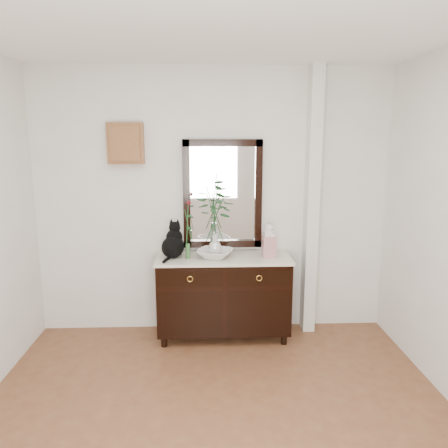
{
  "coord_description": "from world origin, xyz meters",
  "views": [
    {
      "loc": [
        -0.07,
        -2.43,
        2.02
      ],
      "look_at": [
        0.1,
        1.63,
        1.2
      ],
      "focal_mm": 35.0,
      "sensor_mm": 36.0,
      "label": 1
    }
  ],
  "objects_px": {
    "lotus_bowl": "(215,254)",
    "ginger_jar": "(269,240)",
    "sideboard": "(224,293)",
    "cat": "(173,240)"
  },
  "relations": [
    {
      "from": "cat",
      "to": "ginger_jar",
      "type": "bearing_deg",
      "value": 12.39
    },
    {
      "from": "cat",
      "to": "lotus_bowl",
      "type": "distance_m",
      "value": 0.43
    },
    {
      "from": "lotus_bowl",
      "to": "ginger_jar",
      "type": "relative_size",
      "value": 0.99
    },
    {
      "from": "lotus_bowl",
      "to": "ginger_jar",
      "type": "distance_m",
      "value": 0.55
    },
    {
      "from": "sideboard",
      "to": "ginger_jar",
      "type": "height_order",
      "value": "ginger_jar"
    },
    {
      "from": "sideboard",
      "to": "lotus_bowl",
      "type": "relative_size",
      "value": 3.93
    },
    {
      "from": "lotus_bowl",
      "to": "ginger_jar",
      "type": "height_order",
      "value": "ginger_jar"
    },
    {
      "from": "cat",
      "to": "ginger_jar",
      "type": "relative_size",
      "value": 1.03
    },
    {
      "from": "cat",
      "to": "sideboard",
      "type": "bearing_deg",
      "value": 13.77
    },
    {
      "from": "sideboard",
      "to": "lotus_bowl",
      "type": "bearing_deg",
      "value": -157.14
    }
  ]
}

